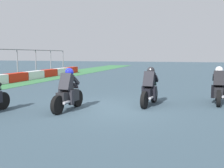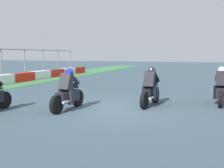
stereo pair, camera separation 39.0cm
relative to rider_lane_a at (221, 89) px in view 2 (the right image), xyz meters
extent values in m
plane|color=#394E5B|center=(-2.07, 3.83, -0.62)|extent=(120.00, 120.00, 0.00)
cube|color=white|center=(2.44, 13.23, -0.30)|extent=(2.21, 0.60, 0.64)
cube|color=red|center=(4.69, 13.23, -0.30)|extent=(2.21, 0.60, 0.64)
cube|color=white|center=(6.94, 13.23, -0.30)|extent=(2.21, 0.60, 0.64)
cube|color=red|center=(9.19, 13.23, -0.30)|extent=(2.21, 0.60, 0.64)
cube|color=white|center=(11.44, 13.23, -0.30)|extent=(2.21, 0.60, 0.64)
cube|color=red|center=(13.70, 13.23, -0.30)|extent=(2.21, 0.60, 0.64)
cylinder|color=slate|center=(4.75, 15.16, 0.59)|extent=(0.10, 0.10, 2.43)
cylinder|color=slate|center=(7.48, 15.16, 0.59)|extent=(0.10, 0.10, 2.43)
cylinder|color=slate|center=(10.21, 15.16, 0.59)|extent=(0.10, 0.10, 2.43)
cylinder|color=slate|center=(12.94, 15.16, 0.59)|extent=(0.10, 0.10, 2.43)
cylinder|color=slate|center=(15.67, 15.16, 0.59)|extent=(0.10, 0.10, 2.43)
cylinder|color=black|center=(0.70, -0.04, -0.30)|extent=(0.65, 0.18, 0.64)
cylinder|color=black|center=(-0.69, 0.04, -0.30)|extent=(0.65, 0.18, 0.64)
cube|color=black|center=(0.00, 0.00, -0.12)|extent=(1.12, 0.39, 0.40)
ellipsoid|color=black|center=(0.10, 0.00, 0.18)|extent=(0.50, 0.33, 0.24)
cube|color=red|center=(-0.51, 0.03, -0.10)|extent=(0.07, 0.16, 0.08)
cube|color=black|center=(-0.10, 0.01, 0.40)|extent=(0.51, 0.43, 0.66)
sphere|color=silver|center=(0.12, -0.01, 0.74)|extent=(0.32, 0.32, 0.30)
cube|color=slate|center=(0.50, -0.03, 0.22)|extent=(0.17, 0.27, 0.23)
cube|color=black|center=(-0.10, 0.21, -0.12)|extent=(0.19, 0.15, 0.52)
cube|color=black|center=(0.29, 0.16, 0.42)|extent=(0.39, 0.12, 0.31)
cylinder|color=black|center=(-0.46, 2.52, -0.30)|extent=(0.65, 0.21, 0.64)
cylinder|color=black|center=(-1.85, 2.68, -0.30)|extent=(0.65, 0.21, 0.64)
cube|color=black|center=(-1.15, 2.60, -0.12)|extent=(1.13, 0.45, 0.40)
ellipsoid|color=black|center=(-1.05, 2.59, 0.18)|extent=(0.51, 0.35, 0.24)
cube|color=red|center=(-1.66, 2.66, -0.10)|extent=(0.08, 0.17, 0.08)
cylinder|color=#A5A5AD|center=(-1.52, 2.48, -0.25)|extent=(0.43, 0.15, 0.10)
cube|color=black|center=(-1.25, 2.61, 0.40)|extent=(0.53, 0.45, 0.66)
sphere|color=black|center=(-1.03, 2.59, 0.74)|extent=(0.33, 0.33, 0.30)
cube|color=#375650|center=(-0.65, 2.54, 0.22)|extent=(0.18, 0.28, 0.23)
cube|color=black|center=(-1.25, 2.81, -0.12)|extent=(0.20, 0.16, 0.52)
cube|color=black|center=(-1.29, 2.42, -0.12)|extent=(0.20, 0.16, 0.52)
cube|color=black|center=(-0.85, 2.75, 0.42)|extent=(0.39, 0.14, 0.31)
cube|color=black|center=(-0.89, 2.39, 0.42)|extent=(0.39, 0.14, 0.31)
cylinder|color=black|center=(-2.22, 5.20, -0.30)|extent=(0.65, 0.18, 0.64)
cylinder|color=black|center=(-3.62, 5.28, -0.30)|extent=(0.65, 0.18, 0.64)
cube|color=black|center=(-2.92, 5.24, -0.12)|extent=(1.12, 0.39, 0.40)
ellipsoid|color=black|center=(-2.82, 5.23, 0.18)|extent=(0.50, 0.33, 0.24)
cube|color=red|center=(-3.43, 5.27, -0.10)|extent=(0.07, 0.16, 0.08)
cylinder|color=#A5A5AD|center=(-3.28, 5.10, -0.25)|extent=(0.43, 0.13, 0.10)
cube|color=#24242A|center=(-3.02, 5.25, 0.40)|extent=(0.51, 0.43, 0.66)
sphere|color=#1D24C8|center=(-2.80, 5.23, 0.74)|extent=(0.32, 0.32, 0.30)
cube|color=#605963|center=(-2.42, 5.21, 0.22)|extent=(0.17, 0.27, 0.23)
cube|color=#24242A|center=(-3.03, 5.45, -0.12)|extent=(0.19, 0.15, 0.52)
cube|color=#24242A|center=(-3.05, 5.05, -0.12)|extent=(0.19, 0.15, 0.52)
cube|color=#24242A|center=(-2.63, 5.40, 0.42)|extent=(0.39, 0.12, 0.31)
cube|color=#24242A|center=(-2.65, 5.04, 0.42)|extent=(0.39, 0.12, 0.31)
cylinder|color=black|center=(-3.48, 7.59, -0.30)|extent=(0.64, 0.16, 0.64)
camera|label=1|loc=(-11.16, 1.08, 1.37)|focal=41.56mm
camera|label=2|loc=(-11.04, 0.71, 1.37)|focal=41.56mm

